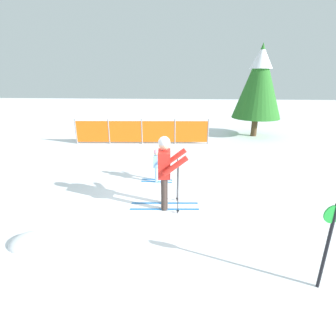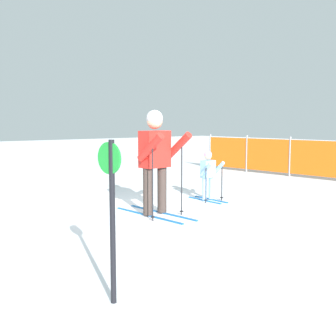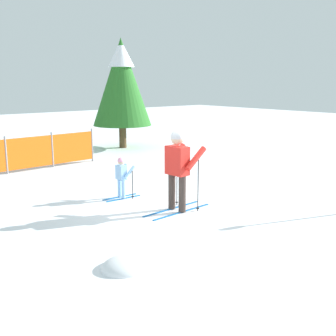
{
  "view_description": "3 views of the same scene",
  "coord_description": "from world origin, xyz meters",
  "px_view_note": "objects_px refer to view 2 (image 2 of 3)",
  "views": [
    {
      "loc": [
        0.62,
        -6.04,
        3.15
      ],
      "look_at": [
        0.16,
        0.83,
        0.68
      ],
      "focal_mm": 28.0,
      "sensor_mm": 36.0,
      "label": 1
    },
    {
      "loc": [
        5.85,
        -4.55,
        1.6
      ],
      "look_at": [
        -0.1,
        0.32,
        0.76
      ],
      "focal_mm": 45.0,
      "sensor_mm": 36.0,
      "label": 2
    },
    {
      "loc": [
        -5.79,
        -6.95,
        2.85
      ],
      "look_at": [
        0.23,
        0.26,
        0.89
      ],
      "focal_mm": 45.0,
      "sensor_mm": 36.0,
      "label": 3
    }
  ],
  "objects_px": {
    "skier_adult": "(156,153)",
    "trail_marker": "(112,203)",
    "skier_child": "(208,172)",
    "safety_fence": "(290,157)"
  },
  "relations": [
    {
      "from": "skier_adult",
      "to": "trail_marker",
      "type": "relative_size",
      "value": 1.24
    },
    {
      "from": "trail_marker",
      "to": "skier_child",
      "type": "bearing_deg",
      "value": 125.64
    },
    {
      "from": "skier_child",
      "to": "safety_fence",
      "type": "relative_size",
      "value": 0.16
    },
    {
      "from": "skier_adult",
      "to": "skier_child",
      "type": "height_order",
      "value": "skier_adult"
    },
    {
      "from": "skier_child",
      "to": "trail_marker",
      "type": "relative_size",
      "value": 0.7
    },
    {
      "from": "skier_child",
      "to": "trail_marker",
      "type": "distance_m",
      "value": 5.1
    },
    {
      "from": "trail_marker",
      "to": "safety_fence",
      "type": "bearing_deg",
      "value": 115.62
    },
    {
      "from": "skier_adult",
      "to": "skier_child",
      "type": "distance_m",
      "value": 1.77
    },
    {
      "from": "trail_marker",
      "to": "skier_adult",
      "type": "bearing_deg",
      "value": 136.12
    },
    {
      "from": "safety_fence",
      "to": "trail_marker",
      "type": "bearing_deg",
      "value": -64.38
    }
  ]
}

